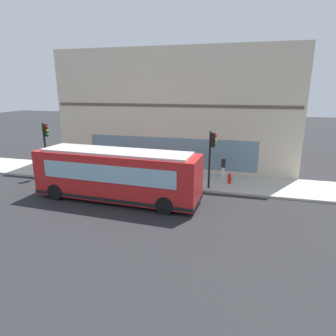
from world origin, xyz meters
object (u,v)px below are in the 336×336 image
(fire_hydrant, at_px, (229,178))
(pedestrian_near_hydrant, at_px, (141,160))
(pedestrian_by_light_pole, at_px, (70,156))
(pedestrian_near_building_entrance, at_px, (223,166))
(traffic_light_down_block, at_px, (46,139))
(city_bus_nearside, at_px, (117,175))
(pedestrian_walking_along_curb, at_px, (104,160))
(traffic_light_near_corner, at_px, (212,149))

(fire_hydrant, xyz_separation_m, pedestrian_near_hydrant, (1.06, 6.89, 0.65))
(pedestrian_by_light_pole, relative_size, pedestrian_near_building_entrance, 1.01)
(fire_hydrant, relative_size, pedestrian_near_building_entrance, 0.48)
(traffic_light_down_block, height_order, pedestrian_by_light_pole, traffic_light_down_block)
(city_bus_nearside, height_order, pedestrian_walking_along_curb, city_bus_nearside)
(city_bus_nearside, bearing_deg, pedestrian_near_hydrant, 4.52)
(traffic_light_near_corner, xyz_separation_m, pedestrian_near_building_entrance, (2.73, -0.60, -1.76))
(traffic_light_near_corner, xyz_separation_m, pedestrian_walking_along_curb, (1.81, 8.66, -1.74))
(traffic_light_near_corner, bearing_deg, fire_hydrant, -41.82)
(city_bus_nearside, distance_m, fire_hydrant, 7.92)
(pedestrian_by_light_pole, xyz_separation_m, pedestrian_near_building_entrance, (0.14, -12.87, -0.01))
(city_bus_nearside, bearing_deg, fire_hydrant, -55.28)
(fire_hydrant, bearing_deg, pedestrian_by_light_pole, 84.55)
(traffic_light_near_corner, distance_m, pedestrian_by_light_pole, 12.66)
(fire_hydrant, height_order, pedestrian_by_light_pole, pedestrian_by_light_pole)
(pedestrian_walking_along_curb, relative_size, pedestrian_near_building_entrance, 1.02)
(traffic_light_near_corner, bearing_deg, pedestrian_by_light_pole, 78.11)
(traffic_light_down_block, xyz_separation_m, pedestrian_near_hydrant, (2.48, -6.62, -1.76))
(pedestrian_by_light_pole, bearing_deg, pedestrian_near_building_entrance, -89.36)
(pedestrian_by_light_pole, bearing_deg, pedestrian_walking_along_curb, -102.04)
(traffic_light_near_corner, height_order, pedestrian_near_hydrant, traffic_light_near_corner)
(fire_hydrant, bearing_deg, traffic_light_near_corner, 138.18)
(city_bus_nearside, bearing_deg, pedestrian_walking_along_curb, 34.12)
(pedestrian_by_light_pole, bearing_deg, city_bus_nearside, -129.49)
(city_bus_nearside, bearing_deg, pedestrian_near_building_entrance, -44.95)
(pedestrian_walking_along_curb, xyz_separation_m, pedestrian_near_hydrant, (0.54, -2.94, 0.11))
(city_bus_nearside, relative_size, traffic_light_down_block, 2.55)
(pedestrian_walking_along_curb, bearing_deg, pedestrian_by_light_pole, 77.96)
(pedestrian_near_building_entrance, bearing_deg, traffic_light_near_corner, 167.60)
(traffic_light_down_block, bearing_deg, city_bus_nearside, -113.34)
(traffic_light_near_corner, distance_m, pedestrian_near_building_entrance, 3.30)
(fire_hydrant, relative_size, pedestrian_by_light_pole, 0.47)
(city_bus_nearside, height_order, pedestrian_near_hydrant, city_bus_nearside)
(pedestrian_walking_along_curb, distance_m, pedestrian_near_building_entrance, 9.31)
(city_bus_nearside, height_order, fire_hydrant, city_bus_nearside)
(pedestrian_by_light_pole, bearing_deg, traffic_light_near_corner, -101.89)
(fire_hydrant, bearing_deg, pedestrian_walking_along_curb, 87.01)
(fire_hydrant, bearing_deg, pedestrian_near_building_entrance, 21.58)
(city_bus_nearside, distance_m, pedestrian_by_light_pole, 9.06)
(pedestrian_by_light_pole, relative_size, pedestrian_near_hydrant, 0.89)
(traffic_light_down_block, bearing_deg, pedestrian_by_light_pole, -1.75)
(pedestrian_by_light_pole, bearing_deg, pedestrian_near_hydrant, -91.96)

